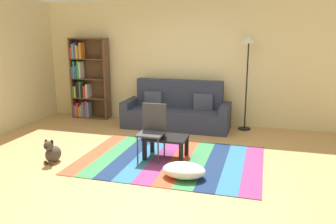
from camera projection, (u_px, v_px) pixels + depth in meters
ground_plane at (151, 160)px, 5.65m from camera, size 14.00×14.00×0.00m
back_wall at (187, 62)px, 7.73m from camera, size 6.80×0.10×2.70m
left_wall at (0, 66)px, 6.93m from camera, size 0.10×5.50×2.70m
rug at (170, 160)px, 5.64m from camera, size 2.90×2.06×0.01m
couch at (177, 112)px, 7.49m from camera, size 2.26×0.80×1.00m
bookshelf at (86, 81)px, 8.23m from camera, size 0.90×0.28×1.87m
coffee_table at (166, 141)px, 5.68m from camera, size 0.68×0.48×0.36m
pouf at (184, 170)px, 4.94m from camera, size 0.62×0.43×0.21m
dog at (52, 153)px, 5.52m from camera, size 0.22×0.35×0.40m
standing_lamp at (248, 52)px, 7.03m from camera, size 0.32×0.32×1.93m
tv_remote at (163, 136)px, 5.67m from camera, size 0.05×0.15×0.02m
folding_chair at (153, 127)px, 5.61m from camera, size 0.40×0.40×0.90m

